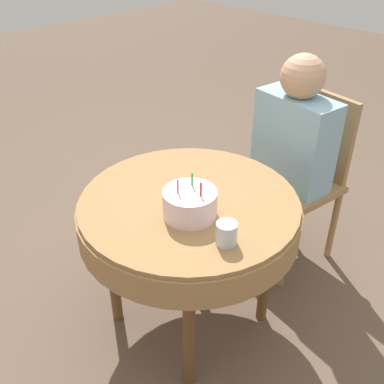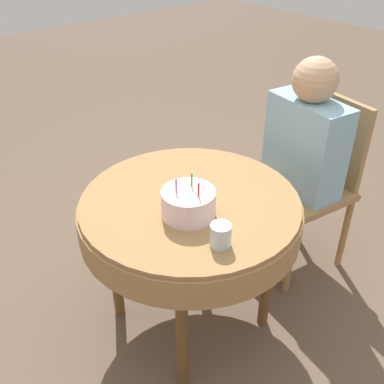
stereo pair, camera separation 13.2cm
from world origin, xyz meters
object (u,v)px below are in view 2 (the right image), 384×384
(person, at_px, (302,149))
(birthday_cake, at_px, (188,203))
(chair, at_px, (310,177))
(drinking_glass, at_px, (221,235))

(person, xyz_separation_m, birthday_cake, (0.06, -0.78, 0.05))
(chair, relative_size, drinking_glass, 10.72)
(chair, distance_m, drinking_glass, 0.97)
(person, bearing_deg, chair, 90.00)
(chair, xyz_separation_m, person, (-0.01, -0.10, 0.19))
(chair, height_order, person, person)
(person, distance_m, birthday_cake, 0.78)
(person, relative_size, drinking_glass, 13.34)
(chair, bearing_deg, drinking_glass, -65.38)
(chair, xyz_separation_m, drinking_glass, (0.26, -0.90, 0.24))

